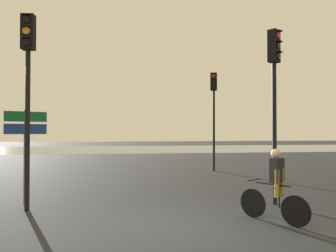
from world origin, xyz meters
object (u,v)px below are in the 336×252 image
Objects in this scene: traffic_light_near_right at (274,84)px; traffic_light_far_right at (214,103)px; direction_sign_post at (26,139)px; traffic_light_near_left at (28,75)px; cyclist at (276,185)px.

traffic_light_far_right is (0.47, 7.61, 0.11)m from traffic_light_near_right.
traffic_light_far_right reaches higher than traffic_light_near_right.
direction_sign_post is at bearing 64.26° from traffic_light_far_right.
traffic_light_near_left is at bearing 82.17° from direction_sign_post.
traffic_light_far_right reaches higher than direction_sign_post.
cyclist is (5.72, -1.89, -2.61)m from traffic_light_near_left.
direction_sign_post reaches higher than cyclist.
direction_sign_post is at bearing -45.79° from traffic_light_near_right.
traffic_light_near_right reaches higher than direction_sign_post.
traffic_light_near_right is 7.63m from traffic_light_far_right.
traffic_light_near_right is 7.02m from direction_sign_post.
direction_sign_post is (-0.24, 0.72, -1.64)m from traffic_light_near_left.
traffic_light_near_left is at bearing -39.81° from traffic_light_near_right.
traffic_light_near_left is (-6.55, 0.18, 0.11)m from traffic_light_near_right.
traffic_light_near_left is at bearing 128.56° from cyclist.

